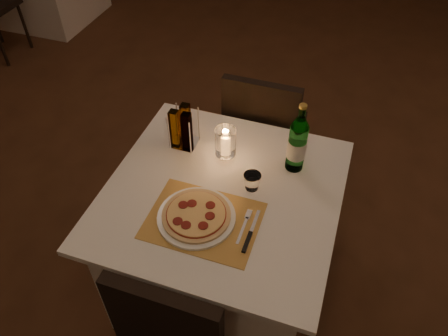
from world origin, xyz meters
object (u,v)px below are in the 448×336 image
(water_bottle, at_px, (297,144))
(hurricane_candle, at_px, (225,143))
(chair_far, at_px, (263,126))
(pizza, at_px, (196,215))
(plate, at_px, (196,217))
(main_table, at_px, (223,241))
(tumbler, at_px, (252,181))

(water_bottle, height_order, hurricane_candle, water_bottle)
(chair_far, distance_m, pizza, 0.92)
(plate, height_order, hurricane_candle, hurricane_candle)
(chair_far, distance_m, hurricane_candle, 0.61)
(main_table, relative_size, plate, 3.12)
(chair_far, relative_size, hurricane_candle, 4.94)
(plate, relative_size, pizza, 1.14)
(pizza, height_order, water_bottle, water_bottle)
(hurricane_candle, bearing_deg, tumbler, -37.50)
(tumbler, distance_m, hurricane_candle, 0.22)
(water_bottle, bearing_deg, tumbler, -127.94)
(main_table, relative_size, tumbler, 13.10)
(tumbler, bearing_deg, chair_far, 99.88)
(tumbler, xyz_separation_m, hurricane_candle, (-0.16, 0.13, 0.07))
(main_table, height_order, pizza, pizza)
(main_table, xyz_separation_m, water_bottle, (0.26, 0.25, 0.51))
(hurricane_candle, bearing_deg, main_table, -75.03)
(chair_far, xyz_separation_m, plate, (-0.05, -0.89, 0.20))
(chair_far, bearing_deg, plate, -93.20)
(main_table, xyz_separation_m, plate, (-0.05, -0.18, 0.38))
(plate, bearing_deg, pizza, -107.97)
(tumbler, bearing_deg, pizza, -124.47)
(pizza, bearing_deg, main_table, 74.47)
(water_bottle, bearing_deg, chair_far, 118.95)
(chair_far, height_order, hurricane_candle, hurricane_candle)
(plate, distance_m, pizza, 0.02)
(main_table, xyz_separation_m, tumbler, (0.11, 0.06, 0.40))
(plate, height_order, pizza, pizza)
(main_table, xyz_separation_m, hurricane_candle, (-0.05, 0.18, 0.47))
(tumbler, bearing_deg, main_table, -152.68)
(chair_far, bearing_deg, hurricane_candle, -95.32)
(plate, bearing_deg, water_bottle, 53.97)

